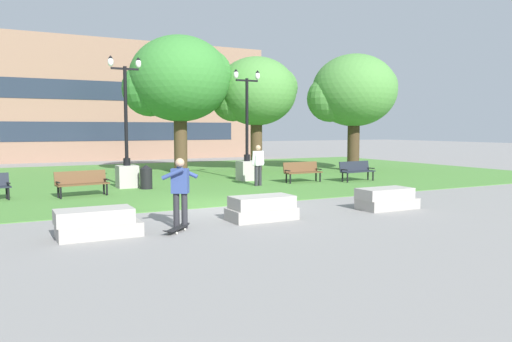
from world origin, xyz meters
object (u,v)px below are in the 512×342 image
at_px(skateboard, 177,228).
at_px(park_bench_near_right, 302,171).
at_px(concrete_block_right, 386,199).
at_px(person_skateboarder, 180,188).
at_px(park_bench_far_right, 82,182).
at_px(park_bench_far_left, 356,170).
at_px(person_bystander_near_lawn, 258,163).
at_px(lamp_post_center, 247,158).
at_px(trash_bin, 146,177).
at_px(concrete_block_center, 97,223).
at_px(concrete_block_left, 262,208).
at_px(lamp_post_right, 127,162).

distance_m(skateboard, park_bench_near_right, 11.41).
relative_size(concrete_block_right, person_skateboarder, 1.08).
distance_m(person_skateboarder, park_bench_far_right, 7.07).
bearing_deg(person_skateboarder, park_bench_far_right, 100.25).
height_order(concrete_block_right, park_bench_far_left, park_bench_far_left).
distance_m(person_skateboarder, skateboard, 1.00).
xyz_separation_m(person_skateboarder, person_bystander_near_lawn, (5.81, 6.97, 0.00)).
xyz_separation_m(concrete_block_right, skateboard, (-6.67, -0.29, -0.22)).
relative_size(park_bench_far_left, lamp_post_center, 0.36).
bearing_deg(trash_bin, concrete_block_center, -112.26).
height_order(lamp_post_center, trash_bin, lamp_post_center).
bearing_deg(concrete_block_left, person_bystander_near_lawn, 62.91).
bearing_deg(lamp_post_right, lamp_post_center, 2.73).
height_order(concrete_block_center, lamp_post_right, lamp_post_right).
relative_size(park_bench_far_left, trash_bin, 1.92).
bearing_deg(concrete_block_center, trash_bin, 67.74).
relative_size(concrete_block_center, park_bench_far_right, 0.99).
distance_m(skateboard, park_bench_far_left, 12.93).
distance_m(park_bench_near_right, lamp_post_center, 2.66).
distance_m(person_skateboarder, park_bench_near_right, 10.98).
relative_size(park_bench_near_right, park_bench_far_left, 0.98).
height_order(concrete_block_center, trash_bin, trash_bin).
distance_m(concrete_block_center, skateboard, 1.79).
distance_m(concrete_block_right, person_skateboarder, 6.47).
bearing_deg(person_bystander_near_lawn, park_bench_far_right, -179.83).
height_order(person_skateboarder, park_bench_far_left, person_skateboarder).
bearing_deg(person_bystander_near_lawn, trash_bin, 166.20).
bearing_deg(lamp_post_right, person_bystander_near_lawn, -20.71).
xyz_separation_m(skateboard, person_bystander_near_lawn, (6.04, 7.35, 0.90)).
height_order(skateboard, lamp_post_right, lamp_post_right).
bearing_deg(park_bench_far_left, park_bench_near_right, 163.37).
bearing_deg(concrete_block_center, park_bench_far_left, 27.58).
relative_size(concrete_block_left, trash_bin, 1.88).
distance_m(concrete_block_right, person_bystander_near_lawn, 7.13).
xyz_separation_m(person_skateboarder, park_bench_far_left, (10.68, 6.54, -0.44)).
xyz_separation_m(concrete_block_left, person_bystander_near_lawn, (3.53, 6.90, 0.68)).
bearing_deg(concrete_block_left, skateboard, -169.70).
bearing_deg(park_bench_far_right, lamp_post_right, 43.23).
xyz_separation_m(concrete_block_center, park_bench_far_right, (0.72, 7.01, 0.23)).
relative_size(park_bench_far_left, lamp_post_right, 0.35).
xyz_separation_m(person_skateboarder, skateboard, (-0.23, -0.39, -0.89)).
height_order(person_skateboarder, trash_bin, person_skateboarder).
xyz_separation_m(concrete_block_center, concrete_block_right, (8.42, -0.03, 0.00)).
distance_m(park_bench_far_left, person_bystander_near_lawn, 4.90).
distance_m(concrete_block_right, park_bench_far_left, 7.88).
bearing_deg(skateboard, person_bystander_near_lawn, 50.60).
bearing_deg(skateboard, park_bench_near_right, 42.26).
bearing_deg(concrete_block_left, park_bench_near_right, 50.59).
distance_m(trash_bin, person_bystander_near_lawn, 4.62).
height_order(concrete_block_center, park_bench_near_right, park_bench_near_right).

